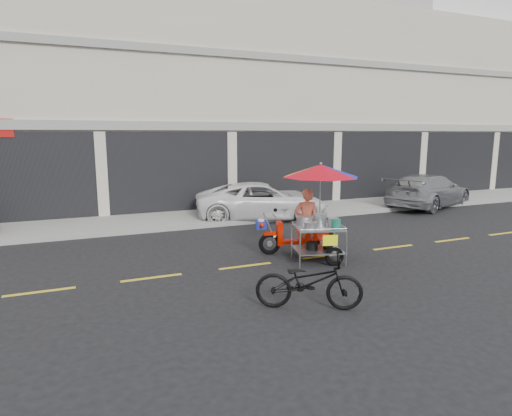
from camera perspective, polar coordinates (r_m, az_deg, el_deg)
name	(u,v)px	position (r m, az deg, el deg)	size (l,w,h in m)	color
ground	(325,256)	(10.21, 9.16, -6.35)	(90.00, 90.00, 0.00)	black
sidewalk	(242,213)	(15.01, -1.93, -0.71)	(45.00, 3.00, 0.15)	gray
shophouse_block	(259,103)	(20.58, 0.37, 13.78)	(36.00, 8.11, 10.40)	beige
centerline	(325,256)	(10.21, 9.16, -6.33)	(42.00, 0.10, 0.01)	gold
white_pickup	(262,201)	(14.35, 0.80, 0.98)	(2.03, 4.41, 1.23)	white
silver_pickup	(428,191)	(17.97, 22.01, 2.17)	(1.82, 4.47, 1.30)	gray
near_bicycle	(309,282)	(7.09, 7.07, -9.74)	(0.61, 1.74, 0.91)	black
food_vendor_rig	(314,198)	(9.72, 7.76, 1.31)	(2.20, 2.15, 2.23)	black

